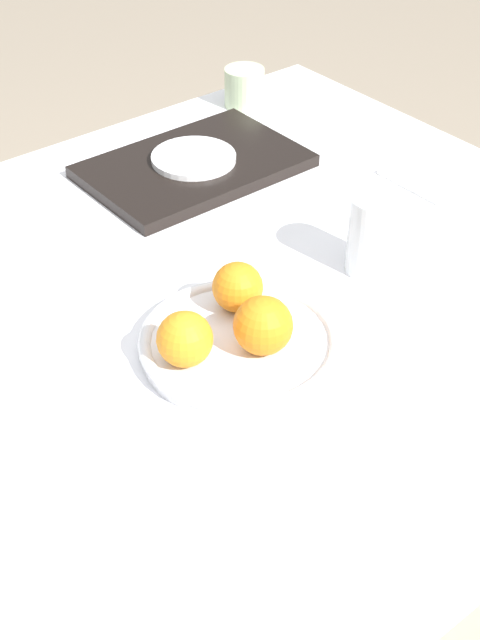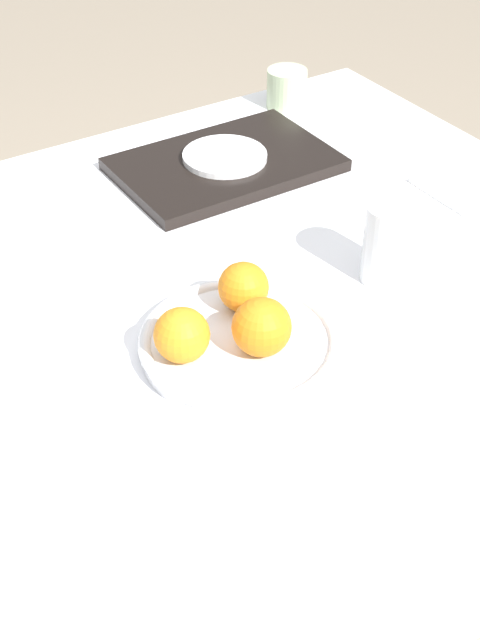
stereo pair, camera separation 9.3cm
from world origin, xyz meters
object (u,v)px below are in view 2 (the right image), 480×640
object	(u,v)px
fruit_platter	(240,343)
orange_2	(182,335)
orange_0	(262,327)
water_glass	(389,243)
napkin	(470,187)
side_plate	(225,156)
serving_tray	(225,165)
orange_1	(243,287)
cup_1	(287,89)

from	to	relation	value
fruit_platter	orange_2	bearing A→B (deg)	171.79
orange_0	orange_2	bearing A→B (deg)	155.02
water_glass	napkin	distance (m)	0.30
side_plate	orange_0	bearing A→B (deg)	-116.41
side_plate	napkin	xyz separation A→B (m)	(0.30, -0.26, -0.02)
orange_2	serving_tray	bearing A→B (deg)	52.53
fruit_platter	orange_2	world-z (taller)	orange_2
orange_1	orange_2	world-z (taller)	orange_2
side_plate	napkin	world-z (taller)	side_plate
serving_tray	side_plate	distance (m)	0.02
orange_0	serving_tray	xyz separation A→B (m)	(0.22, 0.43, -0.04)
orange_0	side_plate	distance (m)	0.48
orange_1	water_glass	size ratio (longest dim) A/B	0.57
orange_1	side_plate	bearing A→B (deg)	61.82
orange_0	water_glass	xyz separation A→B (m)	(0.24, 0.06, 0.00)
cup_1	orange_1	bearing A→B (deg)	-129.69
side_plate	water_glass	bearing A→B (deg)	-86.10
orange_0	water_glass	distance (m)	0.25
napkin	cup_1	bearing A→B (deg)	100.06
fruit_platter	cup_1	xyz separation A→B (m)	(0.45, 0.55, 0.02)
fruit_platter	orange_1	size ratio (longest dim) A/B	3.85
serving_tray	water_glass	bearing A→B (deg)	-86.10
water_glass	orange_2	bearing A→B (deg)	-177.39
orange_0	orange_1	xyz separation A→B (m)	(0.03, 0.08, -0.00)
water_glass	side_plate	xyz separation A→B (m)	(-0.03, 0.38, -0.03)
fruit_platter	orange_0	distance (m)	0.05
fruit_platter	cup_1	world-z (taller)	cup_1
orange_1	napkin	bearing A→B (deg)	10.17
orange_2	cup_1	bearing A→B (deg)	45.73
orange_1	water_glass	world-z (taller)	water_glass
orange_2	cup_1	xyz separation A→B (m)	(0.52, 0.54, -0.02)
water_glass	side_plate	world-z (taller)	water_glass
fruit_platter	serving_tray	size ratio (longest dim) A/B	0.72
orange_2	orange_1	bearing A→B (deg)	20.77
napkin	orange_2	bearing A→B (deg)	-167.73
orange_0	orange_2	distance (m)	0.10
water_glass	orange_1	bearing A→B (deg)	172.45
fruit_platter	side_plate	bearing A→B (deg)	60.68
fruit_platter	side_plate	world-z (taller)	side_plate
side_plate	fruit_platter	bearing A→B (deg)	-119.32
side_plate	napkin	bearing A→B (deg)	-41.67
orange_1	orange_2	distance (m)	0.12
serving_tray	cup_1	distance (m)	0.27
water_glass	cup_1	distance (m)	0.56
fruit_platter	orange_1	bearing A→B (deg)	53.87
fruit_platter	orange_0	xyz separation A→B (m)	(0.01, -0.03, 0.04)
orange_2	napkin	world-z (taller)	orange_2
side_plate	napkin	size ratio (longest dim) A/B	1.00
orange_0	serving_tray	world-z (taller)	orange_0
water_glass	serving_tray	distance (m)	0.38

